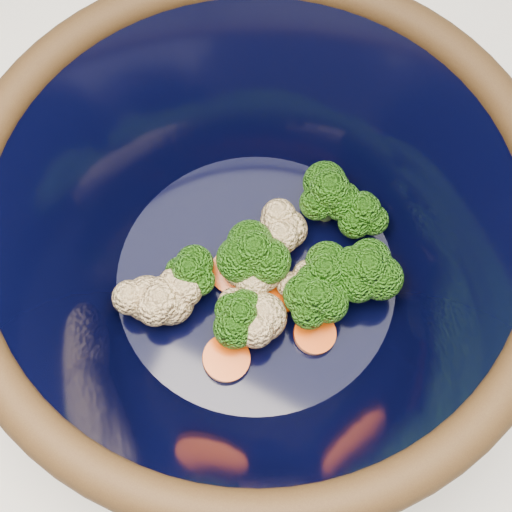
# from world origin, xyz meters

# --- Properties ---
(ground) EXTENTS (3.00, 3.00, 0.00)m
(ground) POSITION_xyz_m (0.00, 0.00, 0.00)
(ground) COLOR #9E7A54
(ground) RESTS_ON ground
(counter) EXTENTS (1.20, 1.20, 0.90)m
(counter) POSITION_xyz_m (0.00, 0.00, 0.45)
(counter) COLOR white
(counter) RESTS_ON ground
(mixing_bowl) EXTENTS (0.41, 0.41, 0.16)m
(mixing_bowl) POSITION_xyz_m (-0.08, -0.08, 0.99)
(mixing_bowl) COLOR black
(mixing_bowl) RESTS_ON counter
(vegetable_pile) EXTENTS (0.17, 0.17, 0.06)m
(vegetable_pile) POSITION_xyz_m (-0.06, -0.08, 0.96)
(vegetable_pile) COLOR #608442
(vegetable_pile) RESTS_ON mixing_bowl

